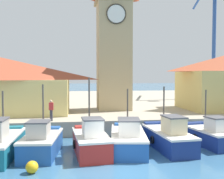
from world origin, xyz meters
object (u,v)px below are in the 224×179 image
at_px(fishing_boat_far_left, 0,144).
at_px(fishing_boat_center, 168,137).
at_px(mooring_buoy, 32,167).
at_px(fishing_boat_left_inner, 91,141).
at_px(clock_tower, 114,36).
at_px(fishing_boat_mid_left, 128,139).
at_px(dock_worker_near_tower, 51,110).
at_px(fishing_boat_mid_right, 210,135).
at_px(fishing_boat_left_outer, 41,142).
at_px(port_crane_far, 213,49).

distance_m(fishing_boat_far_left, fishing_boat_center, 10.12).
relative_size(fishing_boat_center, mooring_buoy, 8.81).
bearing_deg(mooring_buoy, fishing_boat_left_inner, 42.68).
xyz_separation_m(clock_tower, mooring_buoy, (-5.93, -14.02, -8.40)).
height_order(fishing_boat_mid_left, clock_tower, clock_tower).
xyz_separation_m(fishing_boat_center, dock_worker_near_tower, (-7.69, 4.49, 1.28)).
height_order(fishing_boat_mid_right, clock_tower, clock_tower).
height_order(fishing_boat_left_outer, dock_worker_near_tower, fishing_boat_left_outer).
bearing_deg(fishing_boat_mid_right, fishing_boat_far_left, -176.31).
bearing_deg(fishing_boat_mid_right, fishing_boat_left_inner, -173.13).
bearing_deg(fishing_boat_center, clock_tower, 100.26).
bearing_deg(fishing_boat_left_inner, port_crane_far, 48.81).
relative_size(fishing_boat_left_inner, clock_tower, 0.29).
distance_m(fishing_boat_left_outer, fishing_boat_mid_left, 5.22).
bearing_deg(port_crane_far, fishing_boat_center, -124.10).
distance_m(fishing_boat_center, clock_tower, 13.56).
height_order(fishing_boat_left_inner, fishing_boat_center, fishing_boat_left_inner).
height_order(fishing_boat_mid_right, port_crane_far, port_crane_far).
relative_size(fishing_boat_far_left, port_crane_far, 0.27).
height_order(fishing_boat_far_left, dock_worker_near_tower, fishing_boat_far_left).
bearing_deg(fishing_boat_mid_right, port_crane_far, 61.15).
height_order(fishing_boat_left_inner, mooring_buoy, fishing_boat_left_inner).
bearing_deg(port_crane_far, fishing_boat_mid_right, -118.85).
distance_m(fishing_boat_far_left, fishing_boat_mid_left, 7.52).
bearing_deg(fishing_boat_left_outer, fishing_boat_mid_right, 4.22).
bearing_deg(fishing_boat_left_inner, clock_tower, 75.21).
bearing_deg(fishing_boat_mid_left, fishing_boat_left_inner, -168.61).
bearing_deg(fishing_boat_left_outer, clock_tower, 62.25).
xyz_separation_m(fishing_boat_far_left, fishing_boat_mid_left, (7.51, 0.35, -0.05)).
bearing_deg(fishing_boat_center, port_crane_far, 55.90).
bearing_deg(fishing_boat_mid_left, port_crane_far, 51.67).
xyz_separation_m(fishing_boat_left_outer, mooring_buoy, (-0.08, -2.89, -0.45)).
relative_size(fishing_boat_far_left, fishing_boat_mid_right, 1.19).
bearing_deg(port_crane_far, mooring_buoy, -131.89).
bearing_deg(fishing_boat_left_outer, fishing_boat_center, 2.36).
distance_m(fishing_boat_left_inner, clock_tower, 14.12).
height_order(fishing_boat_left_inner, fishing_boat_mid_right, fishing_boat_left_inner).
distance_m(mooring_buoy, dock_worker_near_tower, 7.90).
distance_m(fishing_boat_left_inner, dock_worker_near_tower, 5.82).
distance_m(fishing_boat_mid_left, mooring_buoy, 6.19).
bearing_deg(fishing_boat_left_outer, fishing_boat_left_inner, -3.31).
relative_size(fishing_boat_left_inner, port_crane_far, 0.23).
height_order(port_crane_far, dock_worker_near_tower, port_crane_far).
distance_m(fishing_boat_left_inner, mooring_buoy, 4.04).
relative_size(port_crane_far, dock_worker_near_tower, 12.05).
height_order(fishing_boat_far_left, clock_tower, clock_tower).
relative_size(fishing_boat_mid_left, clock_tower, 0.34).
bearing_deg(mooring_buoy, fishing_boat_far_left, 128.08).
bearing_deg(fishing_boat_left_outer, fishing_boat_far_left, -178.81).
bearing_deg(dock_worker_near_tower, fishing_boat_center, -30.29).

